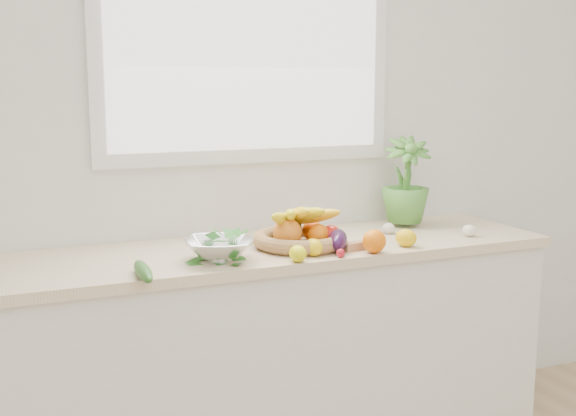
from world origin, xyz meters
name	(u,v)px	position (x,y,z in m)	size (l,w,h in m)	color
back_wall	(247,127)	(0.00, 2.25, 1.35)	(4.50, 0.02, 2.70)	white
counter_cabinet	(275,358)	(0.00, 1.95, 0.43)	(2.20, 0.58, 0.86)	silver
countertop	(274,250)	(0.00, 1.95, 0.88)	(2.24, 0.62, 0.04)	beige
window_frame	(247,29)	(0.00, 2.23, 1.75)	(1.30, 0.03, 1.10)	white
window_pane	(249,29)	(0.00, 2.21, 1.75)	(1.18, 0.01, 0.98)	white
orange_loose	(374,241)	(0.30, 1.68, 0.94)	(0.09, 0.09, 0.09)	orange
lemon_a	(314,247)	(0.07, 1.73, 0.93)	(0.07, 0.08, 0.07)	yellow
lemon_b	(298,254)	(-0.02, 1.67, 0.93)	(0.06, 0.08, 0.06)	yellow
lemon_c	(406,238)	(0.47, 1.73, 0.93)	(0.07, 0.09, 0.07)	yellow
apple	(331,236)	(0.19, 1.83, 0.94)	(0.09, 0.09, 0.09)	red
ginger	(354,246)	(0.25, 1.76, 0.92)	(0.10, 0.04, 0.03)	tan
garlic_a	(376,236)	(0.41, 1.86, 0.92)	(0.05, 0.05, 0.04)	white
garlic_b	(389,228)	(0.53, 1.97, 0.92)	(0.05, 0.05, 0.05)	silver
garlic_c	(469,231)	(0.81, 1.79, 0.92)	(0.06, 0.06, 0.05)	white
eggplant	(338,240)	(0.19, 1.78, 0.94)	(0.08, 0.20, 0.08)	#2A0D33
cucumber	(143,271)	(-0.58, 1.67, 0.92)	(0.05, 0.26, 0.05)	#1A5519
radish	(341,253)	(0.15, 1.67, 0.92)	(0.03, 0.03, 0.03)	red
potted_herb	(406,180)	(0.69, 2.09, 1.11)	(0.21, 0.21, 0.38)	#4B8F34
fruit_basket	(299,234)	(0.08, 1.89, 0.95)	(0.40, 0.40, 0.19)	#A9724B
colander_with_spinach	(219,243)	(-0.28, 1.80, 0.96)	(0.31, 0.31, 0.13)	silver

